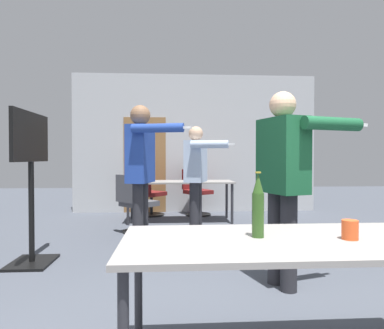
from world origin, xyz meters
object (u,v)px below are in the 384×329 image
person_center_tall (197,170)px  office_chair_side_rolled (135,206)px  tv_screen (31,173)px  beer_bottle (258,206)px  drink_cup (350,230)px  office_chair_mid_tucked (149,195)px  office_chair_far_left (196,193)px  person_left_plaid (142,164)px  person_right_polo (284,170)px

person_center_tall → office_chair_side_rolled: size_ratio=1.81×
tv_screen → person_center_tall: (1.95, 1.38, -0.02)m
beer_bottle → drink_cup: size_ratio=3.47×
person_center_tall → office_chair_mid_tucked: bearing=-135.3°
office_chair_mid_tucked → office_chair_far_left: 0.97m
tv_screen → person_left_plaid: size_ratio=0.93×
person_center_tall → office_chair_mid_tucked: size_ratio=1.84×
tv_screen → drink_cup: (2.50, -2.12, -0.22)m
person_right_polo → drink_cup: size_ratio=17.18×
office_chair_mid_tucked → office_chair_side_rolled: 1.57m
person_right_polo → beer_bottle: (-0.55, -1.20, -0.15)m
office_chair_side_rolled → drink_cup: (1.50, -3.61, 0.37)m
person_left_plaid → office_chair_mid_tucked: 2.87m
office_chair_mid_tucked → drink_cup: 5.38m
office_chair_mid_tucked → beer_bottle: beer_bottle is taller
person_center_tall → tv_screen: bearing=-36.7°
office_chair_mid_tucked → office_chair_side_rolled: bearing=-53.5°
person_center_tall → drink_cup: person_center_tall is taller
person_center_tall → office_chair_side_rolled: 1.11m
person_center_tall → person_right_polo: bearing=33.6°
person_center_tall → office_chair_mid_tucked: person_center_tall is taller
person_center_tall → beer_bottle: 3.43m
person_center_tall → office_chair_far_left: person_center_tall is taller
person_right_polo → person_left_plaid: 1.77m
person_left_plaid → drink_cup: 2.75m
office_chair_far_left → person_center_tall: bearing=57.9°
tv_screen → office_chair_mid_tucked: size_ratio=1.86×
person_right_polo → office_chair_mid_tucked: size_ratio=1.97×
person_right_polo → drink_cup: (-0.07, -1.29, -0.27)m
tv_screen → beer_bottle: tv_screen is taller
person_center_tall → person_left_plaid: 1.35m
person_center_tall → office_chair_far_left: bearing=-166.2°
person_center_tall → office_chair_side_rolled: person_center_tall is taller
person_center_tall → person_left_plaid: (-0.75, -1.11, 0.12)m
office_chair_far_left → office_chair_side_rolled: (-1.08, -1.66, -0.02)m
office_chair_side_rolled → office_chair_far_left: bearing=103.3°
person_center_tall → beer_bottle: size_ratio=4.63×
office_chair_side_rolled → beer_bottle: beer_bottle is taller
person_right_polo → office_chair_mid_tucked: (-1.47, 3.89, -0.65)m
beer_bottle → tv_screen: bearing=134.7°
office_chair_mid_tucked → office_chair_far_left: (0.97, 0.09, 0.03)m
tv_screen → person_right_polo: 2.70m
tv_screen → drink_cup: 3.29m
person_left_plaid → beer_bottle: bearing=35.4°
tv_screen → person_right_polo: person_right_polo is taller
office_chair_far_left → person_right_polo: bearing=69.1°
person_right_polo → drink_cup: bearing=-20.3°
office_chair_mid_tucked → office_chair_far_left: bearing=46.0°
person_right_polo → person_left_plaid: person_left_plaid is taller
person_right_polo → person_center_tall: (-0.62, 2.22, -0.08)m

